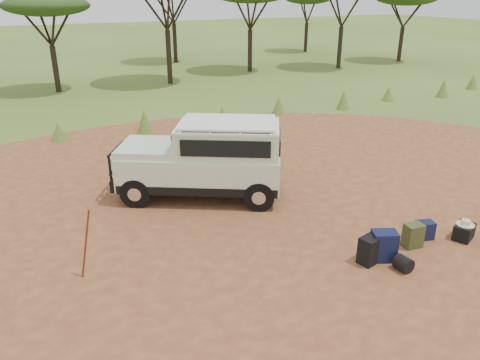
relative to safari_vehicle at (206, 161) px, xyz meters
name	(u,v)px	position (x,y,z in m)	size (l,w,h in m)	color
ground	(256,236)	(0.16, -2.41, -0.98)	(140.00, 140.00, 0.00)	#4A6624
dirt_clearing	(256,235)	(0.16, -2.41, -0.98)	(23.00, 23.00, 0.01)	#955E30
grass_fringe	(149,123)	(0.28, 6.26, -0.58)	(36.60, 1.60, 0.90)	#4A6624
safari_vehicle	(206,161)	(0.00, 0.00, 0.00)	(4.41, 3.50, 2.04)	beige
walking_staff	(86,244)	(-3.39, -2.44, -0.27)	(0.03, 0.03, 1.44)	#5E2116
backpack_black	(370,250)	(1.65, -4.37, -0.70)	(0.42, 0.31, 0.57)	black
backpack_navy	(384,246)	(1.97, -4.41, -0.67)	(0.48, 0.34, 0.63)	#13173E
backpack_olive	(413,236)	(2.88, -4.30, -0.72)	(0.38, 0.27, 0.52)	#414720
duffel_navy	(425,230)	(3.38, -4.15, -0.78)	(0.36, 0.27, 0.40)	#13173E
hard_case	(464,232)	(4.13, -4.54, -0.81)	(0.49, 0.34, 0.34)	black
stuff_sack	(403,264)	(2.06, -4.89, -0.83)	(0.30, 0.30, 0.30)	black
safari_hat	(466,223)	(4.13, -4.54, -0.60)	(0.38, 0.38, 0.11)	beige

